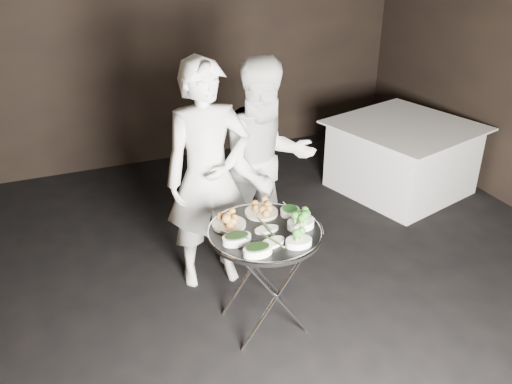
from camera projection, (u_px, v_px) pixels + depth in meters
name	position (u px, v px, depth m)	size (l,w,h in m)	color
floor	(274.00, 371.00, 3.39)	(6.00, 7.00, 0.05)	black
wall_back	(138.00, 27.00, 5.60)	(6.00, 0.05, 3.00)	black
tray_stand	(265.00, 274.00, 3.58)	(0.50, 0.42, 0.73)	silver
serving_tray	(265.00, 232.00, 3.43)	(0.74, 0.74, 0.04)	black
potato_plate_a	(229.00, 221.00, 3.47)	(0.22, 0.22, 0.08)	beige
potato_plate_b	(261.00, 209.00, 3.61)	(0.22, 0.22, 0.08)	beige
greens_bowl	(290.00, 211.00, 3.59)	(0.13, 0.13, 0.07)	white
asparagus_plate_a	(267.00, 229.00, 3.42)	(0.16, 0.10, 0.03)	white
asparagus_plate_b	(273.00, 242.00, 3.28)	(0.19, 0.15, 0.04)	white
spinach_bowl_a	(237.00, 238.00, 3.29)	(0.18, 0.12, 0.08)	white
spinach_bowl_b	(258.00, 249.00, 3.17)	(0.18, 0.12, 0.07)	white
broccoli_bowl_a	(301.00, 223.00, 3.45)	(0.18, 0.13, 0.08)	white
broccoli_bowl_b	(299.00, 241.00, 3.26)	(0.17, 0.13, 0.07)	white
serving_utensils	(263.00, 219.00, 3.47)	(0.58, 0.41, 0.01)	silver
waiter_left	(208.00, 177.00, 3.87)	(0.63, 0.41, 1.72)	silver
waiter_right	(266.00, 164.00, 4.14)	(0.80, 0.63, 1.66)	silver
dining_table	(402.00, 157.00, 5.45)	(1.23, 1.23, 0.70)	white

